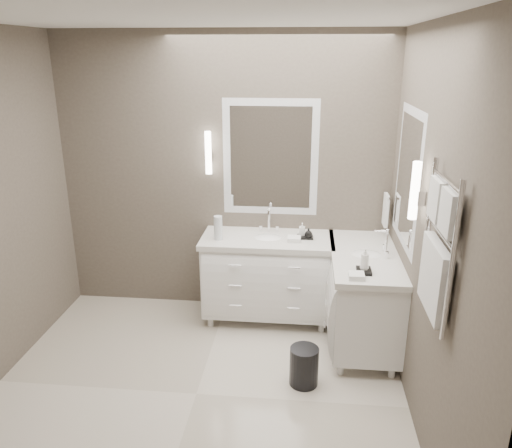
# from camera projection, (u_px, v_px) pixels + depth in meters

# --- Properties ---
(floor) EXTENTS (3.20, 3.00, 0.01)m
(floor) POSITION_uv_depth(u_px,v_px,m) (196.00, 394.00, 3.84)
(floor) COLOR beige
(floor) RESTS_ON ground
(ceiling) EXTENTS (3.20, 3.00, 0.01)m
(ceiling) POSITION_uv_depth(u_px,v_px,m) (179.00, 14.00, 2.96)
(ceiling) COLOR white
(ceiling) RESTS_ON wall_back
(wall_back) EXTENTS (3.20, 0.01, 2.70)m
(wall_back) POSITION_uv_depth(u_px,v_px,m) (224.00, 177.00, 4.82)
(wall_back) COLOR #544C43
(wall_back) RESTS_ON floor
(wall_front) EXTENTS (3.20, 0.01, 2.70)m
(wall_front) POSITION_uv_depth(u_px,v_px,m) (103.00, 354.00, 1.98)
(wall_front) COLOR #544C43
(wall_front) RESTS_ON floor
(wall_right) EXTENTS (0.01, 3.00, 2.70)m
(wall_right) POSITION_uv_depth(u_px,v_px,m) (430.00, 237.00, 3.25)
(wall_right) COLOR #544C43
(wall_right) RESTS_ON floor
(vanity_back) EXTENTS (1.24, 0.59, 0.97)m
(vanity_back) POSITION_uv_depth(u_px,v_px,m) (267.00, 273.00, 4.79)
(vanity_back) COLOR white
(vanity_back) RESTS_ON floor
(vanity_right) EXTENTS (0.59, 1.24, 0.97)m
(vanity_right) POSITION_uv_depth(u_px,v_px,m) (363.00, 292.00, 4.40)
(vanity_right) COLOR white
(vanity_right) RESTS_ON floor
(mirror_back) EXTENTS (0.90, 0.02, 1.10)m
(mirror_back) POSITION_uv_depth(u_px,v_px,m) (270.00, 158.00, 4.69)
(mirror_back) COLOR white
(mirror_back) RESTS_ON wall_back
(mirror_right) EXTENTS (0.02, 0.90, 1.10)m
(mirror_right) POSITION_uv_depth(u_px,v_px,m) (408.00, 178.00, 3.94)
(mirror_right) COLOR white
(mirror_right) RESTS_ON wall_right
(sconce_back) EXTENTS (0.06, 0.06, 0.40)m
(sconce_back) POSITION_uv_depth(u_px,v_px,m) (208.00, 154.00, 4.68)
(sconce_back) COLOR white
(sconce_back) RESTS_ON wall_back
(sconce_right) EXTENTS (0.06, 0.06, 0.40)m
(sconce_right) POSITION_uv_depth(u_px,v_px,m) (415.00, 192.00, 3.39)
(sconce_right) COLOR white
(sconce_right) RESTS_ON wall_right
(towel_bar_corner) EXTENTS (0.03, 0.22, 0.30)m
(towel_bar_corner) POSITION_uv_depth(u_px,v_px,m) (386.00, 209.00, 4.61)
(towel_bar_corner) COLOR white
(towel_bar_corner) RESTS_ON wall_right
(towel_ladder) EXTENTS (0.06, 0.58, 0.90)m
(towel_ladder) POSITION_uv_depth(u_px,v_px,m) (437.00, 254.00, 2.86)
(towel_ladder) COLOR white
(towel_ladder) RESTS_ON wall_right
(waste_bin) EXTENTS (0.28, 0.28, 0.32)m
(waste_bin) POSITION_uv_depth(u_px,v_px,m) (304.00, 366.00, 3.91)
(waste_bin) COLOR black
(waste_bin) RESTS_ON floor
(amenity_tray_back) EXTENTS (0.15, 0.12, 0.02)m
(amenity_tray_back) POSITION_uv_depth(u_px,v_px,m) (305.00, 237.00, 4.65)
(amenity_tray_back) COLOR black
(amenity_tray_back) RESTS_ON vanity_back
(amenity_tray_right) EXTENTS (0.12, 0.15, 0.02)m
(amenity_tray_right) POSITION_uv_depth(u_px,v_px,m) (364.00, 271.00, 3.92)
(amenity_tray_right) COLOR black
(amenity_tray_right) RESTS_ON vanity_right
(water_bottle) EXTENTS (0.10, 0.10, 0.22)m
(water_bottle) POSITION_uv_depth(u_px,v_px,m) (218.00, 228.00, 4.59)
(water_bottle) COLOR silver
(water_bottle) RESTS_ON vanity_back
(soap_bottle_a) EXTENTS (0.05, 0.06, 0.12)m
(soap_bottle_a) POSITION_uv_depth(u_px,v_px,m) (302.00, 229.00, 4.65)
(soap_bottle_a) COLOR white
(soap_bottle_a) RESTS_ON amenity_tray_back
(soap_bottle_b) EXTENTS (0.09, 0.09, 0.09)m
(soap_bottle_b) POSITION_uv_depth(u_px,v_px,m) (308.00, 233.00, 4.60)
(soap_bottle_b) COLOR black
(soap_bottle_b) RESTS_ON amenity_tray_back
(soap_bottle_c) EXTENTS (0.09, 0.09, 0.18)m
(soap_bottle_c) POSITION_uv_depth(u_px,v_px,m) (365.00, 259.00, 3.89)
(soap_bottle_c) COLOR white
(soap_bottle_c) RESTS_ON amenity_tray_right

